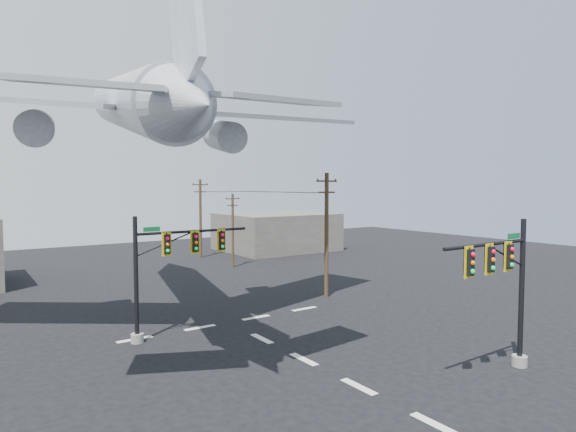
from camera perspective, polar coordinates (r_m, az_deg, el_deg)
ground at (r=22.29m, az=8.38°, el=-19.38°), size 120.00×120.00×0.00m
lane_markings at (r=26.17m, az=0.06°, el=-15.79°), size 14.00×21.20×0.01m
signal_mast_near at (r=24.46m, az=24.40°, el=-7.78°), size 6.25×0.78×7.13m
signal_mast_far at (r=28.40m, az=-14.15°, el=-6.05°), size 7.24×0.77×7.04m
utility_pole_a at (r=37.55m, az=4.58°, el=-1.96°), size 1.95×0.32×9.73m
utility_pole_b at (r=51.83m, az=-6.56°, el=-1.53°), size 1.60×0.27×7.90m
utility_pole_c at (r=59.42m, az=-10.33°, el=-0.09°), size 1.96×0.33×9.55m
power_lines at (r=47.99m, az=-4.51°, el=2.88°), size 2.54×25.11×0.12m
airliner at (r=32.69m, az=-17.52°, el=12.57°), size 31.54×33.52×8.87m
building_right at (r=66.03m, az=-1.42°, el=-1.85°), size 14.00×12.00×5.00m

